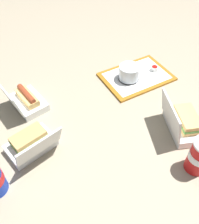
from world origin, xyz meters
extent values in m
plane|color=gray|center=(0.00, 0.00, 0.00)|extent=(3.20, 3.20, 0.00)
cube|color=#A56619|center=(-0.26, -0.23, 0.01)|extent=(0.41, 0.32, 0.01)
cube|color=white|center=(-0.26, -0.23, 0.01)|extent=(0.36, 0.27, 0.00)
cylinder|color=black|center=(-0.21, -0.22, 0.02)|extent=(0.11, 0.11, 0.01)
cylinder|color=beige|center=(-0.21, -0.22, 0.05)|extent=(0.08, 0.08, 0.05)
cylinder|color=silver|center=(-0.21, -0.22, 0.06)|extent=(0.11, 0.11, 0.07)
cylinder|color=white|center=(-0.38, -0.24, 0.03)|extent=(0.04, 0.04, 0.02)
cylinder|color=#9E140F|center=(-0.38, -0.24, 0.04)|extent=(0.03, 0.03, 0.01)
cube|color=white|center=(-0.27, -0.27, 0.02)|extent=(0.10, 0.10, 0.00)
cube|color=white|center=(-0.28, -0.17, 0.02)|extent=(0.11, 0.02, 0.00)
cube|color=white|center=(0.36, 0.06, 0.02)|extent=(0.23, 0.19, 0.04)
cube|color=white|center=(0.33, 0.14, 0.10)|extent=(0.20, 0.12, 0.12)
cube|color=tan|center=(0.36, 0.06, 0.05)|extent=(0.16, 0.12, 0.02)
cube|color=#4C933D|center=(0.36, 0.06, 0.07)|extent=(0.16, 0.13, 0.01)
cube|color=tan|center=(0.36, 0.06, 0.08)|extent=(0.16, 0.12, 0.02)
cube|color=white|center=(-0.31, 0.18, 0.02)|extent=(0.17, 0.23, 0.04)
cube|color=white|center=(-0.23, 0.17, 0.11)|extent=(0.07, 0.21, 0.13)
cube|color=tan|center=(-0.31, 0.18, 0.05)|extent=(0.11, 0.16, 0.02)
cube|color=#4C933D|center=(-0.31, 0.18, 0.07)|extent=(0.11, 0.16, 0.01)
cube|color=tan|center=(-0.31, 0.18, 0.08)|extent=(0.11, 0.16, 0.02)
cube|color=white|center=(0.33, -0.20, 0.02)|extent=(0.18, 0.22, 0.04)
cube|color=white|center=(0.41, -0.18, 0.10)|extent=(0.09, 0.19, 0.13)
cube|color=tan|center=(0.33, -0.20, 0.06)|extent=(0.10, 0.16, 0.03)
cylinder|color=brown|center=(0.33, -0.20, 0.08)|extent=(0.07, 0.14, 0.03)
cylinder|color=yellow|center=(0.33, -0.20, 0.09)|extent=(0.05, 0.12, 0.01)
camera|label=1|loc=(0.29, 0.73, 0.89)|focal=40.00mm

